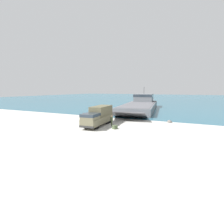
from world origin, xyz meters
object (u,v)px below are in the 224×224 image
at_px(moored_boat_a, 151,101).
at_px(mooring_bollard, 83,115).
at_px(military_truck, 98,116).
at_px(landing_craft, 141,104).
at_px(cargo_crate, 115,127).
at_px(soldier_on_ramp, 112,120).

distance_m(moored_boat_a, mooring_bollard, 47.75).
bearing_deg(military_truck, landing_craft, 176.18).
xyz_separation_m(landing_craft, moored_boat_a, (-3.01, 27.16, -1.04)).
bearing_deg(cargo_crate, mooring_bollard, 144.67).
bearing_deg(cargo_crate, military_truck, 161.82).
height_order(mooring_bollard, cargo_crate, mooring_bollard).
relative_size(military_truck, cargo_crate, 12.54).
bearing_deg(military_truck, moored_boat_a, 179.02).
height_order(landing_craft, moored_boat_a, landing_craft).
relative_size(landing_craft, mooring_bollard, 38.53).
height_order(moored_boat_a, mooring_bollard, moored_boat_a).
xyz_separation_m(military_truck, cargo_crate, (3.65, -1.20, -1.37)).
distance_m(landing_craft, moored_boat_a, 27.35).
relative_size(military_truck, moored_boat_a, 1.18).
height_order(military_truck, mooring_bollard, military_truck).
distance_m(military_truck, mooring_bollard, 10.44).
relative_size(military_truck, soldier_on_ramp, 4.72).
height_order(landing_craft, soldier_on_ramp, landing_craft).
bearing_deg(soldier_on_ramp, military_truck, -39.15).
height_order(military_truck, soldier_on_ramp, military_truck).
bearing_deg(landing_craft, military_truck, -97.76).
bearing_deg(mooring_bollard, moored_boat_a, 84.65).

